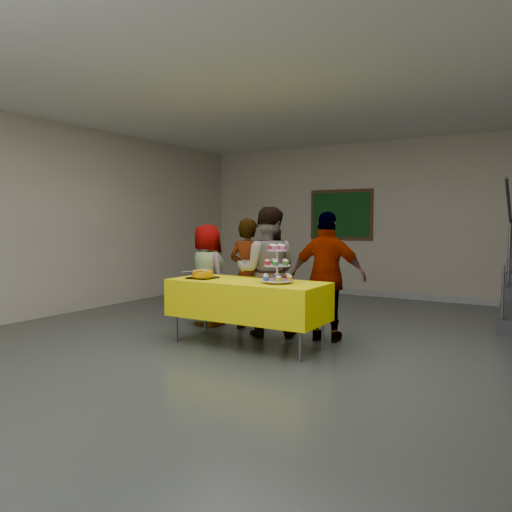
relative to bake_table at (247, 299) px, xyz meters
The scene contains 9 objects.
room_shell 1.68m from the bake_table, 45.44° to the right, with size 10.00×10.04×3.02m.
bake_table is the anchor object (origin of this frame).
cupcake_stand 0.56m from the bake_table, ahead, with size 0.38×0.38×0.44m.
bear_cake 0.66m from the bake_table, behind, with size 0.32×0.36×0.12m.
schoolchild_a 1.33m from the bake_table, 147.69° to the left, with size 0.70×0.45×1.43m, color slate.
schoolchild_b 0.92m from the bake_table, 121.36° to the left, with size 0.55×0.36×1.51m, color slate.
schoolchild_c 0.63m from the bake_table, 95.86° to the left, with size 0.80×0.62×1.65m, color slate.
schoolchild_d 1.03m from the bake_table, 43.89° to the left, with size 0.93×0.39×1.59m, color slate.
noticeboard 4.69m from the bake_table, 98.00° to the left, with size 1.30×0.05×1.00m.
Camera 1 is at (2.70, -4.48, 1.47)m, focal length 35.00 mm.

